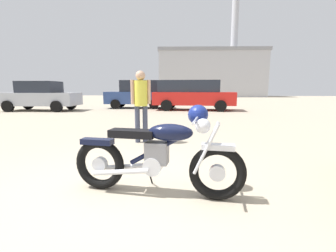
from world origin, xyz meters
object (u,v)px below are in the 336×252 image
Objects in this scene: silver_sedan_mid at (41,96)px; pale_sedan_back at (192,94)px; vintage_motorcycle at (160,154)px; bystander at (141,99)px; white_estate_far at (138,94)px.

pale_sedan_back is at bearing 4.80° from silver_sedan_mid.
vintage_motorcycle is 0.49× the size of silver_sedan_mid.
silver_sedan_mid is (-7.37, 7.32, -0.18)m from bystander.
bystander is 0.41× the size of white_estate_far.
silver_sedan_mid reaches higher than vintage_motorcycle.
pale_sedan_back reaches higher than vintage_motorcycle.
pale_sedan_back is 8.75m from silver_sedan_mid.
vintage_motorcycle is at bearing -0.50° from bystander.
vintage_motorcycle is 1.25× the size of bystander.
white_estate_far reaches higher than silver_sedan_mid.
vintage_motorcycle is 2.81m from bystander.
bystander is 9.87m from white_estate_far.
pale_sedan_back is 1.19× the size of white_estate_far.
white_estate_far reaches higher than bystander.
vintage_motorcycle is 0.43× the size of pale_sedan_back.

